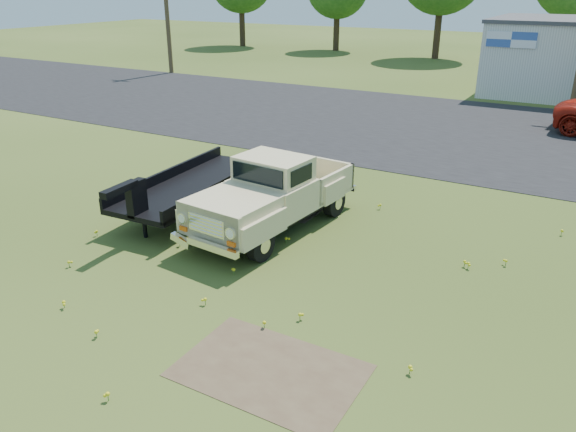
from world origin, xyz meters
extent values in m
plane|color=#364917|center=(0.00, 0.00, 0.00)|extent=(140.00, 140.00, 0.00)
cube|color=black|center=(0.00, 15.00, 0.00)|extent=(90.00, 14.00, 0.02)
cube|color=brown|center=(1.50, -3.00, 0.00)|extent=(3.00, 2.00, 0.01)
cube|color=brown|center=(-2.00, 3.50, 0.00)|extent=(2.20, 1.60, 0.01)
cube|color=white|center=(0.50, 22.95, 3.20)|extent=(2.50, 0.08, 0.80)
cylinder|color=#4D3B24|center=(-22.00, 22.00, 4.50)|extent=(0.30, 0.30, 9.00)
cylinder|color=#362618|center=(-28.00, 40.00, 1.80)|extent=(0.56, 0.56, 3.60)
cylinder|color=#362618|center=(-18.00, 41.00, 1.62)|extent=(0.56, 0.56, 3.24)
cylinder|color=#362618|center=(-8.00, 39.50, 1.98)|extent=(0.56, 0.56, 3.96)
cylinder|color=#362618|center=(2.00, 40.50, 1.89)|extent=(0.56, 0.56, 3.78)
camera|label=1|loc=(5.51, -9.43, 5.92)|focal=35.00mm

